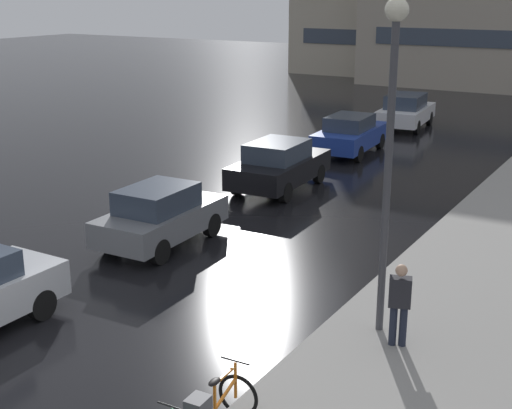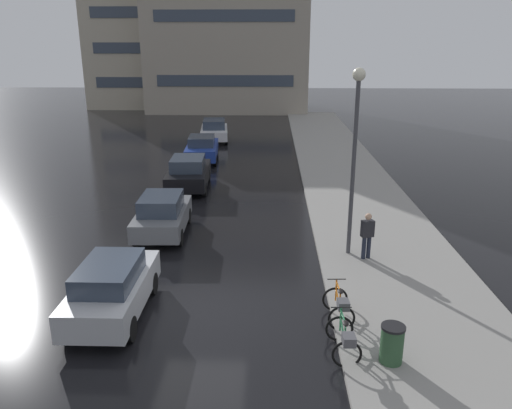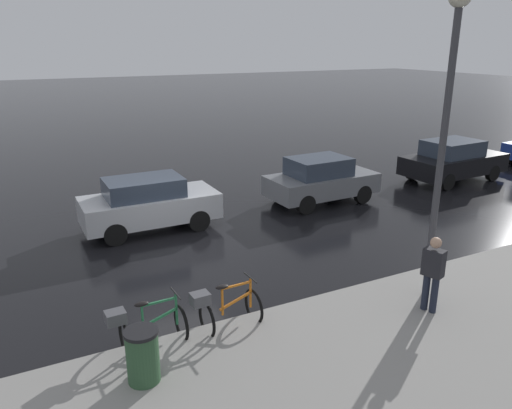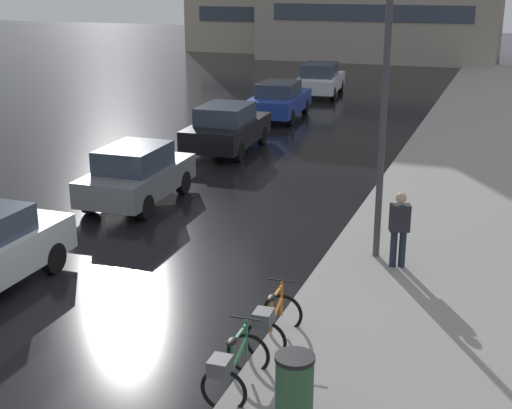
# 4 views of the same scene
# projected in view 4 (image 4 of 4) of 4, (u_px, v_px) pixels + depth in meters

# --- Properties ---
(ground_plane) EXTENTS (140.00, 140.00, 0.00)m
(ground_plane) POSITION_uv_depth(u_px,v_px,m) (91.00, 302.00, 13.36)
(ground_plane) COLOR black
(sidewalk_kerb) EXTENTS (4.80, 60.00, 0.14)m
(sidewalk_kerb) POSITION_uv_depth(u_px,v_px,m) (465.00, 187.00, 20.31)
(sidewalk_kerb) COLOR gray
(sidewalk_kerb) RESTS_ON ground
(bicycle_nearest) EXTENTS (0.73, 1.39, 1.00)m
(bicycle_nearest) POSITION_uv_depth(u_px,v_px,m) (233.00, 368.00, 10.20)
(bicycle_nearest) COLOR black
(bicycle_nearest) RESTS_ON ground
(bicycle_second) EXTENTS (0.75, 1.35, 1.01)m
(bicycle_second) POSITION_uv_depth(u_px,v_px,m) (272.00, 322.00, 11.51)
(bicycle_second) COLOR black
(bicycle_second) RESTS_ON ground
(car_grey) EXTENTS (1.89, 3.85, 1.59)m
(car_grey) POSITION_uv_depth(u_px,v_px,m) (137.00, 174.00, 18.90)
(car_grey) COLOR slate
(car_grey) RESTS_ON ground
(car_black) EXTENTS (2.13, 4.35, 1.63)m
(car_black) POSITION_uv_depth(u_px,v_px,m) (227.00, 128.00, 24.53)
(car_black) COLOR black
(car_black) RESTS_ON ground
(car_blue) EXTENTS (2.13, 4.47, 1.57)m
(car_blue) POSITION_uv_depth(u_px,v_px,m) (279.00, 100.00, 30.11)
(car_blue) COLOR navy
(car_blue) RESTS_ON ground
(car_white) EXTENTS (2.31, 4.44, 1.63)m
(car_white) POSITION_uv_depth(u_px,v_px,m) (320.00, 79.00, 35.82)
(car_white) COLOR silver
(car_white) RESTS_ON ground
(pedestrian) EXTENTS (0.46, 0.36, 1.73)m
(pedestrian) POSITION_uv_depth(u_px,v_px,m) (399.00, 228.00, 14.39)
(pedestrian) COLOR #1E2333
(pedestrian) RESTS_ON ground
(streetlamp) EXTENTS (0.41, 0.41, 6.30)m
(streetlamp) POSITION_uv_depth(u_px,v_px,m) (386.00, 66.00, 13.97)
(streetlamp) COLOR #424247
(streetlamp) RESTS_ON ground
(trash_bin) EXTENTS (0.55, 0.55, 1.05)m
(trash_bin) POSITION_uv_depth(u_px,v_px,m) (294.00, 390.00, 9.59)
(trash_bin) COLOR #2D5133
(trash_bin) RESTS_ON ground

